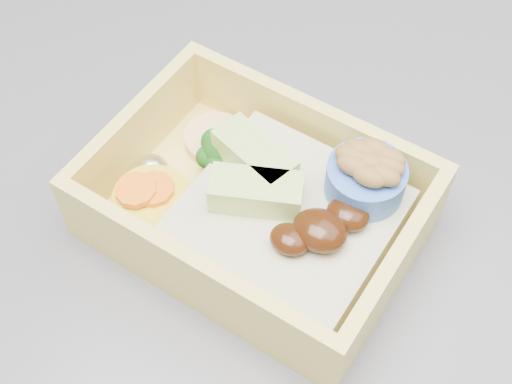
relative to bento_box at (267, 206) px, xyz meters
The scene contains 1 object.
bento_box is the anchor object (origin of this frame).
Camera 1 is at (0.13, -0.23, 1.29)m, focal length 50.00 mm.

